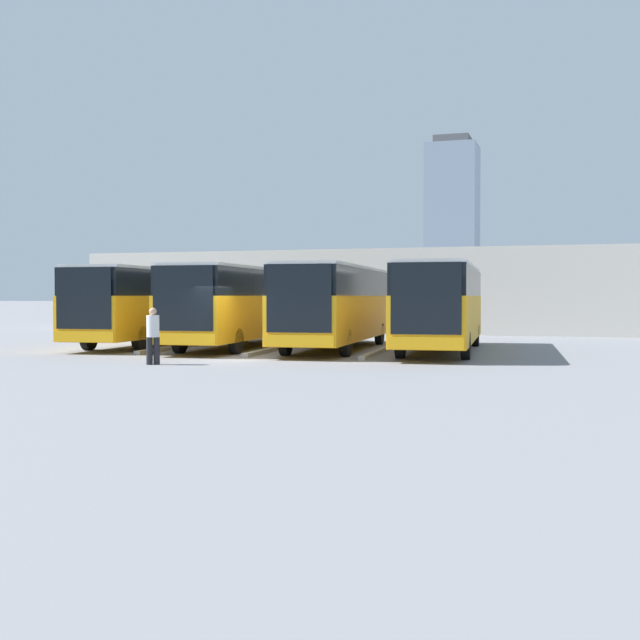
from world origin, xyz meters
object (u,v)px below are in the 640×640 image
(bus_1, at_px, (337,303))
(bus_3, at_px, (155,303))
(bus_2, at_px, (240,303))
(pedestrian, at_px, (153,334))
(bus_0, at_px, (442,304))

(bus_1, height_order, bus_3, same)
(bus_1, distance_m, bus_2, 4.25)
(pedestrian, bearing_deg, bus_2, 65.07)
(bus_1, xyz_separation_m, bus_2, (4.25, 0.02, 0.00))
(bus_3, relative_size, pedestrian, 6.85)
(bus_2, bearing_deg, bus_0, 175.77)
(bus_3, height_order, pedestrian, bus_3)
(bus_2, relative_size, bus_3, 1.00)
(bus_0, height_order, pedestrian, bus_0)
(bus_0, xyz_separation_m, bus_1, (4.25, -0.06, 0.00))
(bus_1, bearing_deg, bus_2, -3.67)
(bus_1, height_order, pedestrian, bus_1)
(bus_0, distance_m, bus_1, 4.25)
(bus_2, height_order, pedestrian, bus_2)
(bus_0, distance_m, bus_2, 8.49)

